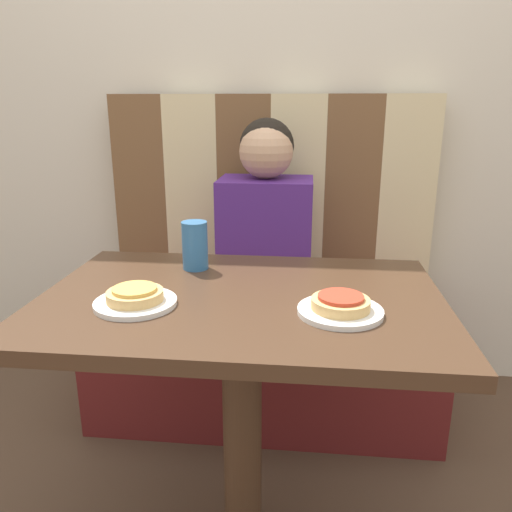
# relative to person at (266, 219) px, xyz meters

# --- Properties ---
(wall_back) EXTENTS (7.00, 0.05, 2.60)m
(wall_back) POSITION_rel_person_xyz_m (0.00, 0.34, 0.53)
(wall_back) COLOR beige
(wall_back) RESTS_ON ground_plane
(booth_seat) EXTENTS (1.29, 0.58, 0.44)m
(booth_seat) POSITION_rel_person_xyz_m (0.00, -0.00, -0.55)
(booth_seat) COLOR #5B1919
(booth_seat) RESTS_ON ground_plane
(booth_backrest) EXTENTS (1.29, 0.08, 0.77)m
(booth_backrest) POSITION_rel_person_xyz_m (-0.00, 0.24, 0.05)
(booth_backrest) COLOR brown
(booth_backrest) RESTS_ON booth_seat
(dining_table) EXTENTS (0.95, 0.65, 0.74)m
(dining_table) POSITION_rel_person_xyz_m (0.00, -0.68, -0.14)
(dining_table) COLOR #422B1C
(dining_table) RESTS_ON ground_plane
(person) EXTENTS (0.33, 0.24, 0.69)m
(person) POSITION_rel_person_xyz_m (0.00, 0.00, 0.00)
(person) COLOR #4C237A
(person) RESTS_ON booth_seat
(plate_left) EXTENTS (0.18, 0.18, 0.01)m
(plate_left) POSITION_rel_person_xyz_m (-0.23, -0.77, -0.03)
(plate_left) COLOR white
(plate_left) RESTS_ON dining_table
(plate_right) EXTENTS (0.18, 0.18, 0.01)m
(plate_right) POSITION_rel_person_xyz_m (0.23, -0.77, -0.03)
(plate_right) COLOR white
(plate_right) RESTS_ON dining_table
(pizza_left) EXTENTS (0.13, 0.13, 0.03)m
(pizza_left) POSITION_rel_person_xyz_m (-0.23, -0.77, -0.01)
(pizza_left) COLOR tan
(pizza_left) RESTS_ON plate_left
(pizza_right) EXTENTS (0.13, 0.13, 0.03)m
(pizza_right) POSITION_rel_person_xyz_m (0.23, -0.77, -0.01)
(pizza_right) COLOR tan
(pizza_right) RESTS_ON plate_right
(drinking_cup) EXTENTS (0.07, 0.07, 0.13)m
(drinking_cup) POSITION_rel_person_xyz_m (-0.15, -0.50, 0.03)
(drinking_cup) COLOR #2D669E
(drinking_cup) RESTS_ON dining_table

